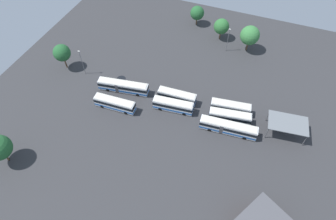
{
  "coord_description": "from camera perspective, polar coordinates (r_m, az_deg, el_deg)",
  "views": [
    {
      "loc": [
        16.59,
        -46.55,
        61.29
      ],
      "look_at": [
        -0.88,
        -1.68,
        1.49
      ],
      "focal_mm": 30.38,
      "sensor_mm": 36.0,
      "label": 1
    }
  ],
  "objects": [
    {
      "name": "ground_plane",
      "position": [
        78.74,
        1.04,
        0.03
      ],
      "size": [
        108.68,
        108.68,
        0.0
      ],
      "primitive_type": "plane",
      "color": "#333335"
    },
    {
      "name": "bus_row0_slot0",
      "position": [
        79.14,
        -10.6,
        1.26
      ],
      "size": [
        11.64,
        3.05,
        3.41
      ],
      "color": "silver",
      "rests_on": "ground_plane"
    },
    {
      "name": "bus_row0_slot2",
      "position": [
        83.12,
        -8.99,
        4.68
      ],
      "size": [
        14.86,
        4.74,
        3.41
      ],
      "color": "silver",
      "rests_on": "ground_plane"
    },
    {
      "name": "bus_row1_slot1",
      "position": [
        77.4,
        1.04,
        0.93
      ],
      "size": [
        11.2,
        3.65,
        3.41
      ],
      "color": "silver",
      "rests_on": "ground_plane"
    },
    {
      "name": "bus_row1_slot2",
      "position": [
        79.56,
        1.81,
        2.73
      ],
      "size": [
        10.87,
        2.99,
        3.41
      ],
      "color": "silver",
      "rests_on": "ground_plane"
    },
    {
      "name": "bus_row2_slot0",
      "position": [
        74.49,
        11.95,
        -3.46
      ],
      "size": [
        14.81,
        3.69,
        3.41
      ],
      "color": "silver",
      "rests_on": "ground_plane"
    },
    {
      "name": "bus_row2_slot1",
      "position": [
        76.71,
        12.31,
        -1.34
      ],
      "size": [
        11.19,
        4.15,
        3.41
      ],
      "color": "silver",
      "rests_on": "ground_plane"
    },
    {
      "name": "bus_row2_slot2",
      "position": [
        78.76,
        12.42,
        0.49
      ],
      "size": [
        10.88,
        3.88,
        3.41
      ],
      "color": "silver",
      "rests_on": "ground_plane"
    },
    {
      "name": "maintenance_shelter",
      "position": [
        76.98,
        22.96,
        -2.47
      ],
      "size": [
        10.39,
        7.3,
        4.26
      ],
      "color": "slate",
      "rests_on": "ground_plane"
    },
    {
      "name": "lamp_post_by_building",
      "position": [
        89.06,
        -16.9,
        9.28
      ],
      "size": [
        0.56,
        0.28,
        8.76
      ],
      "color": "slate",
      "rests_on": "ground_plane"
    },
    {
      "name": "lamp_post_near_entrance",
      "position": [
        95.87,
        11.94,
        13.76
      ],
      "size": [
        0.56,
        0.28,
        8.42
      ],
      "color": "slate",
      "rests_on": "ground_plane"
    },
    {
      "name": "tree_north_edge",
      "position": [
        100.79,
        10.67,
        16.15
      ],
      "size": [
        5.13,
        5.13,
        7.34
      ],
      "color": "brown",
      "rests_on": "ground_plane"
    },
    {
      "name": "tree_east_edge",
      "position": [
        97.05,
        16.1,
        14.18
      ],
      "size": [
        6.15,
        6.15,
        8.87
      ],
      "color": "brown",
      "rests_on": "ground_plane"
    },
    {
      "name": "tree_northeast",
      "position": [
        106.77,
        5.88,
        18.79
      ],
      "size": [
        4.91,
        4.91,
        7.01
      ],
      "color": "brown",
      "rests_on": "ground_plane"
    },
    {
      "name": "tree_west_edge",
      "position": [
        92.44,
        -20.52,
        10.69
      ],
      "size": [
        5.18,
        5.18,
        8.39
      ],
      "color": "brown",
      "rests_on": "ground_plane"
    },
    {
      "name": "puddle_near_shelter",
      "position": [
        88.01,
        -9.37,
        6.19
      ],
      "size": [
        2.79,
        2.79,
        0.01
      ],
      "primitive_type": "cylinder",
      "color": "black",
      "rests_on": "ground_plane"
    },
    {
      "name": "puddle_centre_drain",
      "position": [
        81.53,
        15.6,
        -0.14
      ],
      "size": [
        1.68,
        1.68,
        0.01
      ],
      "primitive_type": "cylinder",
      "color": "black",
      "rests_on": "ground_plane"
    }
  ]
}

